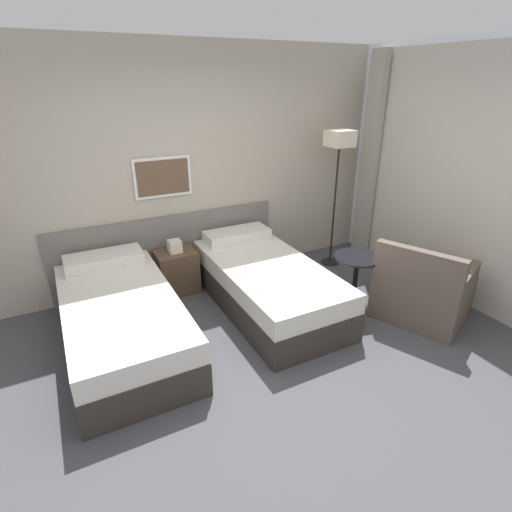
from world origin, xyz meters
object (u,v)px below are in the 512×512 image
Objects in this scene: bed_near_door at (122,320)px; floor_lamp at (339,150)px; nightstand at (177,271)px; side_table at (356,272)px; armchair at (422,292)px; bed_near_window at (266,284)px.

floor_lamp is (2.85, 0.57, 1.25)m from bed_near_door.
floor_lamp reaches higher than nightstand.
nightstand is at bearing 142.32° from side_table.
bed_near_door is 1.08m from nightstand.
floor_lamp is 1.95m from armchair.
nightstand is at bearing 174.83° from floor_lamp.
armchair is at bearing -35.27° from bed_near_window.
bed_near_door is at bearing 180.00° from bed_near_window.
floor_lamp is at bearing -5.17° from nightstand.
side_table is (2.36, -0.47, 0.16)m from bed_near_door.
nightstand is (-0.77, 0.76, -0.00)m from bed_near_window.
nightstand is 2.43m from floor_lamp.
nightstand reaches higher than bed_near_window.
bed_near_door is 3.31× the size of side_table.
side_table is at bearing -37.68° from nightstand.
bed_near_door is 1.00× the size of bed_near_window.
bed_near_window is (1.53, 0.00, 0.00)m from bed_near_door.
side_table is 0.69m from armchair.
side_table is at bearing -29.52° from bed_near_window.
nightstand is 0.37× the size of floor_lamp.
bed_near_door reaches higher than side_table.
nightstand is 1.06× the size of side_table.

